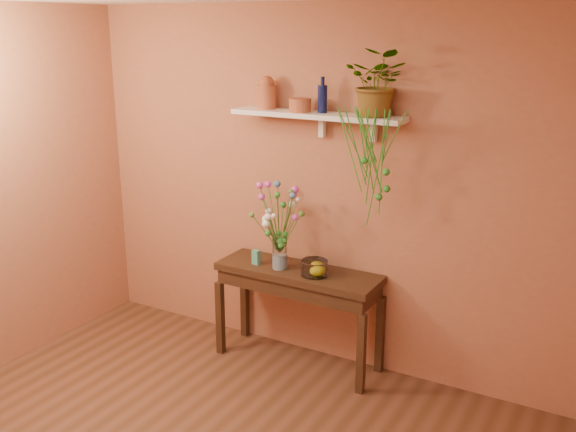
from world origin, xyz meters
The scene contains 13 objects.
room centered at (0.00, 0.00, 1.35)m, with size 4.04×4.04×2.70m.
sideboard centered at (-0.04, 1.78, 0.66)m, with size 1.27×0.41×0.77m.
wall_shelf centered at (0.06, 1.87, 1.92)m, with size 1.30×0.24×0.19m.
terracotta_jug centered at (-0.37, 1.89, 2.05)m, with size 0.18×0.18×0.24m.
terracotta_pot centered at (-0.07, 1.85, 1.99)m, with size 0.16×0.16×0.10m, color #BC5339.
blue_bottle centered at (0.09, 1.88, 2.04)m, with size 0.08×0.08×0.25m.
spider_plant centered at (0.51, 1.88, 2.16)m, with size 0.41×0.35×0.45m, color #2A7C26.
plant_fronds centered at (0.56, 1.72, 1.65)m, with size 0.49×0.33×0.81m.
glass_vase centered at (-0.17, 1.73, 0.87)m, with size 0.11×0.11×0.23m.
bouquet centered at (-0.18, 1.72, 1.21)m, with size 0.42×0.37×0.53m.
glass_bowl centered at (0.12, 1.73, 0.82)m, with size 0.19×0.19×0.12m.
lemon centered at (0.14, 1.73, 0.82)m, with size 0.08×0.08×0.08m, color #FFFB12.
carton centered at (-0.37, 1.71, 0.82)m, with size 0.06×0.04×0.11m, color teal.
Camera 1 is at (2.15, -2.24, 2.52)m, focal length 40.53 mm.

